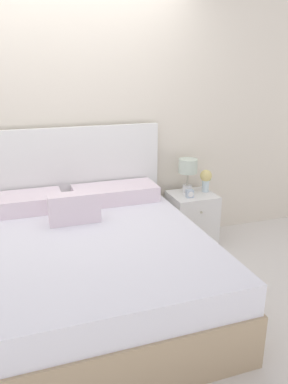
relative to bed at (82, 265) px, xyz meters
The scene contains 7 objects.
ground_plane 0.95m from the bed, 90.00° to the left, with size 12.00×12.00×0.00m, color silver.
wall_back 1.37m from the bed, 90.00° to the left, with size 8.00×0.06×2.60m.
bed is the anchor object (origin of this frame).
nightstand 1.42m from the bed, 28.30° to the left, with size 0.45×0.43×0.54m.
table_lamp 1.51m from the bed, 31.44° to the left, with size 0.19×0.19×0.35m.
flower_vase 1.61m from the bed, 26.49° to the left, with size 0.12×0.12×0.23m.
alarm_clock 1.34m from the bed, 26.58° to the left, with size 0.07×0.06×0.08m.
Camera 1 is at (-0.37, -3.45, 1.76)m, focal length 35.00 mm.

